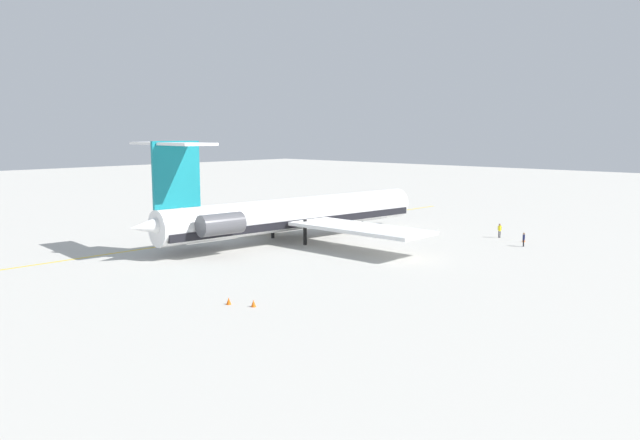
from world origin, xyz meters
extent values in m
plane|color=#B7B5AD|center=(0.00, 0.00, 0.00)|extent=(330.89, 330.89, 0.00)
cylinder|color=white|center=(0.90, 8.33, 3.32)|extent=(37.54, 7.84, 3.98)
cone|color=white|center=(-17.66, 10.27, 3.32)|extent=(4.52, 4.23, 3.82)
cone|color=white|center=(19.46, 6.39, 3.68)|extent=(6.13, 3.97, 3.38)
cube|color=black|center=(0.90, 8.33, 2.42)|extent=(36.72, 7.83, 0.88)
cube|color=white|center=(-0.99, -1.81, 2.62)|extent=(9.53, 17.52, 0.40)
cube|color=white|center=(1.14, 18.65, 2.62)|extent=(6.23, 16.59, 0.40)
cylinder|color=#515156|center=(13.35, 3.81, 3.62)|extent=(5.19, 2.81, 2.31)
cube|color=white|center=(13.43, 4.50, 3.62)|extent=(3.10, 1.57, 0.48)
cylinder|color=#515156|center=(14.02, 10.18, 3.62)|extent=(5.19, 2.81, 2.31)
cube|color=white|center=(13.95, 9.49, 3.62)|extent=(3.10, 1.57, 0.48)
cube|color=teal|center=(16.99, 6.65, 8.83)|extent=(5.40, 0.96, 7.05)
cube|color=white|center=(17.07, 3.43, 12.08)|extent=(4.32, 6.16, 0.28)
cube|color=white|center=(17.73, 9.79, 12.08)|extent=(4.32, 6.16, 0.28)
cylinder|color=black|center=(-10.44, 9.52, 1.51)|extent=(0.44, 0.44, 3.02)
cylinder|color=black|center=(1.81, 5.04, 1.51)|extent=(0.44, 0.44, 3.02)
cylinder|color=black|center=(2.47, 11.37, 1.51)|extent=(0.44, 0.44, 3.02)
cylinder|color=black|center=(-14.05, 30.91, 0.40)|extent=(0.10, 0.10, 0.79)
cylinder|color=black|center=(-13.96, 31.01, 0.40)|extent=(0.10, 0.10, 0.79)
cylinder|color=#191E4C|center=(-14.00, 30.96, 1.10)|extent=(0.27, 0.27, 0.63)
sphere|color=#8C6647|center=(-14.00, 30.96, 1.54)|extent=(0.25, 0.25, 0.25)
cylinder|color=#191E4C|center=(-14.11, 30.82, 1.14)|extent=(0.07, 0.07, 0.53)
cylinder|color=#191E4C|center=(-13.89, 31.09, 1.14)|extent=(0.07, 0.07, 0.53)
cylinder|color=black|center=(-17.72, 25.95, 0.43)|extent=(0.11, 0.11, 0.87)
cylinder|color=black|center=(-17.80, 26.09, 0.43)|extent=(0.11, 0.11, 0.87)
cylinder|color=yellow|center=(-17.76, 26.02, 1.21)|extent=(0.29, 0.29, 0.69)
sphere|color=#8C6647|center=(-17.76, 26.02, 1.69)|extent=(0.27, 0.27, 0.27)
cylinder|color=yellow|center=(-17.66, 25.86, 1.24)|extent=(0.08, 0.08, 0.58)
cylinder|color=yellow|center=(-17.86, 26.18, 1.24)|extent=(0.08, 0.08, 0.58)
cylinder|color=black|center=(-21.34, -2.28, 0.39)|extent=(0.10, 0.10, 0.78)
cylinder|color=black|center=(-21.23, -2.20, 0.39)|extent=(0.10, 0.10, 0.78)
cylinder|color=yellow|center=(-21.29, -2.24, 1.10)|extent=(0.26, 0.26, 0.62)
sphere|color=#DBB28E|center=(-21.29, -2.24, 1.53)|extent=(0.25, 0.25, 0.25)
cylinder|color=yellow|center=(-21.43, -2.34, 1.13)|extent=(0.07, 0.07, 0.53)
cylinder|color=yellow|center=(-21.15, -2.13, 1.13)|extent=(0.07, 0.07, 0.53)
cylinder|color=black|center=(-19.21, -6.81, 0.41)|extent=(0.10, 0.10, 0.81)
cylinder|color=black|center=(-19.32, -6.90, 0.41)|extent=(0.10, 0.10, 0.81)
cylinder|color=gray|center=(-19.26, -6.85, 1.13)|extent=(0.27, 0.27, 0.64)
sphere|color=brown|center=(-19.26, -6.85, 1.58)|extent=(0.25, 0.25, 0.25)
cylinder|color=gray|center=(-19.12, -6.74, 1.17)|extent=(0.07, 0.07, 0.55)
cylinder|color=gray|center=(-19.40, -6.96, 1.17)|extent=(0.07, 0.07, 0.55)
cone|color=#EA590F|center=(-17.03, 29.60, 0.28)|extent=(0.40, 0.40, 0.55)
cone|color=#EA590F|center=(25.05, 25.02, 0.28)|extent=(0.40, 0.40, 0.55)
cone|color=#EA590F|center=(24.19, 26.94, 0.28)|extent=(0.40, 0.40, 0.55)
cube|color=gold|center=(0.90, 0.04, 0.00)|extent=(84.78, 2.69, 0.01)
camera|label=1|loc=(54.62, 62.02, 13.25)|focal=34.91mm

